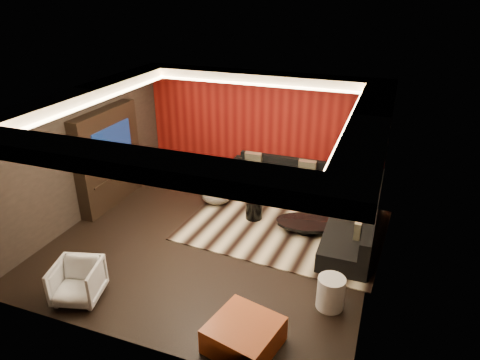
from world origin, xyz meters
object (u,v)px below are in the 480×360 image
at_px(white_side_table, 331,293).
at_px(orange_ottoman, 244,335).
at_px(sectional_sofa, 319,199).
at_px(armchair, 78,282).
at_px(drum_stool, 254,209).
at_px(coffee_table, 307,226).

xyz_separation_m(white_side_table, orange_ottoman, (-1.00, -1.24, -0.07)).
bearing_deg(sectional_sofa, white_side_table, -76.24).
relative_size(white_side_table, armchair, 0.74).
distance_m(drum_stool, white_side_table, 2.99).
bearing_deg(white_side_table, drum_stool, 132.22).
distance_m(coffee_table, sectional_sofa, 1.03).
xyz_separation_m(drum_stool, orange_ottoman, (1.01, -3.45, -0.03)).
height_order(coffee_table, orange_ottoman, orange_ottoman).
relative_size(coffee_table, armchair, 1.74).
distance_m(orange_ottoman, armchair, 2.84).
bearing_deg(armchair, sectional_sofa, 39.58).
distance_m(white_side_table, armchair, 4.02).
xyz_separation_m(coffee_table, sectional_sofa, (0.06, 1.02, 0.14)).
relative_size(drum_stool, armchair, 0.59).
relative_size(orange_ottoman, sectional_sofa, 0.25).
bearing_deg(orange_ottoman, drum_stool, 106.34).
bearing_deg(sectional_sofa, armchair, -125.28).
distance_m(coffee_table, white_side_table, 2.26).
bearing_deg(coffee_table, orange_ottoman, -92.97).
xyz_separation_m(drum_stool, white_side_table, (2.01, -2.21, 0.04)).
height_order(drum_stool, sectional_sofa, sectional_sofa).
bearing_deg(coffee_table, armchair, -132.26).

